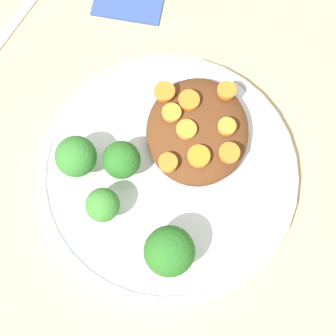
{
  "coord_description": "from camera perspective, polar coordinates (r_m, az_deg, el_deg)",
  "views": [
    {
      "loc": [
        0.16,
        0.01,
        0.56
      ],
      "look_at": [
        0.0,
        0.0,
        0.03
      ],
      "focal_mm": 60.0,
      "sensor_mm": 36.0,
      "label": 1
    }
  ],
  "objects": [
    {
      "name": "ground_plane",
      "position": [
        0.58,
        0.0,
        -0.89
      ],
      "size": [
        4.0,
        4.0,
        0.0
      ],
      "primitive_type": "plane",
      "color": "tan"
    },
    {
      "name": "plate",
      "position": [
        0.57,
        0.0,
        -0.59
      ],
      "size": [
        0.26,
        0.26,
        0.02
      ],
      "color": "white",
      "rests_on": "ground_plane"
    },
    {
      "name": "stew_mound",
      "position": [
        0.56,
        2.99,
        3.78
      ],
      "size": [
        0.12,
        0.1,
        0.03
      ],
      "primitive_type": "ellipsoid",
      "color": "#5B3319",
      "rests_on": "plate"
    },
    {
      "name": "broccoli_floret_0",
      "position": [
        0.51,
        0.13,
        -8.49
      ],
      "size": [
        0.05,
        0.05,
        0.06
      ],
      "color": "#7FA85B",
      "rests_on": "plate"
    },
    {
      "name": "broccoli_floret_1",
      "position": [
        0.54,
        -4.79,
        0.35
      ],
      "size": [
        0.04,
        0.04,
        0.05
      ],
      "color": "#759E51",
      "rests_on": "plate"
    },
    {
      "name": "broccoli_floret_2",
      "position": [
        0.54,
        -9.37,
        0.71
      ],
      "size": [
        0.04,
        0.04,
        0.05
      ],
      "color": "#7FA85B",
      "rests_on": "plate"
    },
    {
      "name": "broccoli_floret_3",
      "position": [
        0.53,
        -6.63,
        -3.81
      ],
      "size": [
        0.03,
        0.03,
        0.05
      ],
      "color": "#7FA85B",
      "rests_on": "plate"
    },
    {
      "name": "carrot_slice_0",
      "position": [
        0.56,
        -0.36,
        7.77
      ],
      "size": [
        0.02,
        0.02,
        0.01
      ],
      "primitive_type": "cylinder",
      "color": "orange",
      "rests_on": "stew_mound"
    },
    {
      "name": "carrot_slice_1",
      "position": [
        0.54,
        1.88,
        3.92
      ],
      "size": [
        0.02,
        0.02,
        0.01
      ],
      "primitive_type": "cylinder",
      "color": "orange",
      "rests_on": "stew_mound"
    },
    {
      "name": "carrot_slice_2",
      "position": [
        0.56,
        5.97,
        7.85
      ],
      "size": [
        0.02,
        0.02,
        0.01
      ],
      "primitive_type": "cylinder",
      "color": "orange",
      "rests_on": "stew_mound"
    },
    {
      "name": "carrot_slice_3",
      "position": [
        0.54,
        3.14,
        1.19
      ],
      "size": [
        0.02,
        0.02,
        0.01
      ],
      "primitive_type": "cylinder",
      "color": "orange",
      "rests_on": "stew_mound"
    },
    {
      "name": "carrot_slice_4",
      "position": [
        0.53,
        -0.05,
        0.92
      ],
      "size": [
        0.02,
        0.02,
        0.01
      ],
      "primitive_type": "cylinder",
      "color": "orange",
      "rests_on": "stew_mound"
    },
    {
      "name": "carrot_slice_5",
      "position": [
        0.56,
        2.15,
        6.87
      ],
      "size": [
        0.02,
        0.02,
        0.01
      ],
      "primitive_type": "cylinder",
      "color": "orange",
      "rests_on": "stew_mound"
    },
    {
      "name": "carrot_slice_6",
      "position": [
        0.55,
        6.0,
        4.21
      ],
      "size": [
        0.02,
        0.02,
        0.01
      ],
      "primitive_type": "cylinder",
      "color": "orange",
      "rests_on": "stew_mound"
    },
    {
      "name": "carrot_slice_7",
      "position": [
        0.54,
        6.25,
        1.54
      ],
      "size": [
        0.02,
        0.02,
        0.01
      ],
      "primitive_type": "cylinder",
      "color": "orange",
      "rests_on": "stew_mound"
    },
    {
      "name": "carrot_slice_8",
      "position": [
        0.55,
        0.23,
        5.63
      ],
      "size": [
        0.02,
        0.02,
        0.01
      ],
      "primitive_type": "cylinder",
      "color": "orange",
      "rests_on": "stew_mound"
    }
  ]
}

